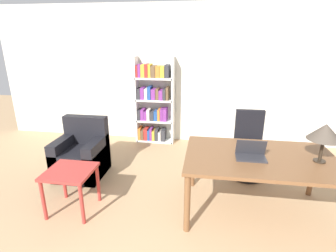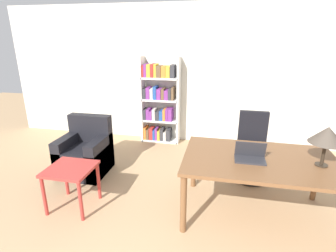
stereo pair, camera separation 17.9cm
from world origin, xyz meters
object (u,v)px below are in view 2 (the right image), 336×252
(table_lamp, at_px, (327,136))
(office_chair, at_px, (252,149))
(bookshelf, at_px, (159,103))
(armchair, at_px, (85,154))
(desk, at_px, (259,165))
(laptop, at_px, (250,156))
(side_table_blue, at_px, (71,174))

(table_lamp, relative_size, office_chair, 0.43)
(table_lamp, relative_size, bookshelf, 0.26)
(table_lamp, bearing_deg, armchair, 169.13)
(bookshelf, bearing_deg, desk, -51.05)
(office_chair, relative_size, bookshelf, 0.59)
(desk, xyz_separation_m, laptop, (-0.12, -0.06, 0.13))
(desk, xyz_separation_m, bookshelf, (-1.72, 2.12, 0.14))
(table_lamp, height_order, side_table_blue, table_lamp)
(table_lamp, relative_size, armchair, 0.50)
(office_chair, bearing_deg, armchair, -171.31)
(armchair, bearing_deg, laptop, -14.50)
(office_chair, xyz_separation_m, bookshelf, (-1.73, 1.16, 0.36))
(laptop, bearing_deg, office_chair, 82.30)
(laptop, height_order, side_table_blue, laptop)
(desk, height_order, side_table_blue, desk)
(office_chair, height_order, armchair, office_chair)
(table_lamp, bearing_deg, desk, 176.22)
(laptop, height_order, table_lamp, table_lamp)
(office_chair, relative_size, side_table_blue, 1.84)
(desk, bearing_deg, office_chair, 88.94)
(office_chair, bearing_deg, table_lamp, -58.64)
(bookshelf, bearing_deg, armchair, -118.36)
(side_table_blue, distance_m, bookshelf, 2.52)
(office_chair, bearing_deg, laptop, -97.70)
(office_chair, relative_size, armchair, 1.15)
(desk, distance_m, office_chair, 0.99)
(armchair, bearing_deg, side_table_blue, -71.17)
(desk, bearing_deg, armchair, 167.42)
(armchair, bearing_deg, office_chair, 8.69)
(desk, xyz_separation_m, side_table_blue, (-2.25, -0.32, -0.21))
(office_chair, distance_m, bookshelf, 2.12)
(side_table_blue, bearing_deg, laptop, 6.90)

